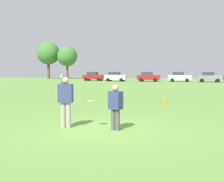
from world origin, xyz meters
name	(u,v)px	position (x,y,z in m)	size (l,w,h in m)	color
ground_plane	(100,129)	(0.00, 0.00, 0.00)	(141.53, 141.53, 0.00)	#608C3D
player_thrower	(66,99)	(-1.16, -0.12, 0.96)	(0.50, 0.33, 1.70)	gray
player_defender	(115,105)	(0.53, -0.08, 0.82)	(0.51, 0.42, 1.47)	#4C4C51
frisbee	(92,101)	(-0.31, 0.05, 0.91)	(0.27, 0.27, 0.09)	yellow
traffic_cone	(165,100)	(1.67, 7.63, 0.23)	(0.32, 0.32, 0.48)	#D8590C
parked_car_near_left	(93,76)	(-14.88, 45.77, 0.92)	(4.22, 2.25, 1.82)	maroon
parked_car_mid_left	(115,77)	(-9.76, 43.73, 0.92)	(4.22, 2.25, 1.82)	silver
parked_car_center	(148,77)	(-3.47, 44.20, 0.92)	(4.22, 2.25, 1.82)	maroon
parked_car_mid_right	(179,77)	(2.29, 44.14, 0.92)	(4.22, 2.25, 1.82)	silver
parked_car_near_right	(209,77)	(7.42, 43.58, 0.92)	(4.22, 2.25, 1.82)	slate
bystander_field_marshal	(62,78)	(-16.16, 33.21, 0.92)	(0.34, 0.49, 1.64)	black
tree_west_oak	(48,53)	(-31.73, 59.36, 6.71)	(6.00, 6.00, 9.75)	brown
tree_west_maple	(67,56)	(-26.25, 59.12, 5.84)	(5.23, 5.23, 8.49)	brown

